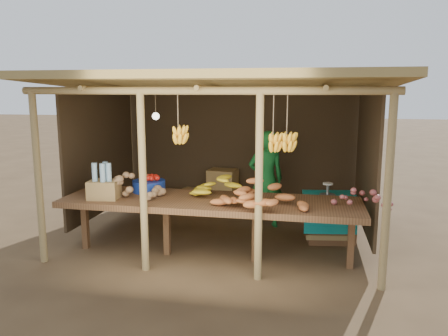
# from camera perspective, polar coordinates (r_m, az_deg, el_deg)

# --- Properties ---
(ground) EXTENTS (60.00, 60.00, 0.00)m
(ground) POSITION_cam_1_polar(r_m,az_deg,el_deg) (6.83, 0.00, -8.70)
(ground) COLOR brown
(ground) RESTS_ON ground
(stall_structure) EXTENTS (4.70, 3.50, 2.43)m
(stall_structure) POSITION_cam_1_polar(r_m,az_deg,el_deg) (6.53, 0.36, 7.68)
(stall_structure) COLOR #9F8452
(stall_structure) RESTS_ON ground
(counter) EXTENTS (3.90, 1.05, 0.80)m
(counter) POSITION_cam_1_polar(r_m,az_deg,el_deg) (5.73, -1.83, -4.70)
(counter) COLOR brown
(counter) RESTS_ON ground
(potato_heap) EXTENTS (1.03, 0.69, 0.37)m
(potato_heap) POSITION_cam_1_polar(r_m,az_deg,el_deg) (6.06, -12.47, -1.75)
(potato_heap) COLOR #95704D
(potato_heap) RESTS_ON counter
(sweet_potato_heap) EXTENTS (1.25, 1.02, 0.36)m
(sweet_potato_heap) POSITION_cam_1_polar(r_m,az_deg,el_deg) (5.31, 4.81, -3.24)
(sweet_potato_heap) COLOR #BD6530
(sweet_potato_heap) RESTS_ON counter
(onion_heap) EXTENTS (0.84, 0.62, 0.35)m
(onion_heap) POSITION_cam_1_polar(r_m,az_deg,el_deg) (5.50, 17.67, -3.26)
(onion_heap) COLOR #AB5453
(onion_heap) RESTS_ON counter
(banana_pile) EXTENTS (0.75, 0.53, 0.35)m
(banana_pile) POSITION_cam_1_polar(r_m,az_deg,el_deg) (5.84, -0.49, -2.02)
(banana_pile) COLOR yellow
(banana_pile) RESTS_ON counter
(tomato_basin) EXTENTS (0.46, 0.46, 0.24)m
(tomato_basin) POSITION_cam_1_polar(r_m,az_deg,el_deg) (6.22, -9.77, -2.16)
(tomato_basin) COLOR navy
(tomato_basin) RESTS_ON counter
(bottle_box) EXTENTS (0.42, 0.35, 0.48)m
(bottle_box) POSITION_cam_1_polar(r_m,az_deg,el_deg) (5.92, -15.42, -2.13)
(bottle_box) COLOR #9F7B47
(bottle_box) RESTS_ON counter
(vendor) EXTENTS (0.67, 0.54, 1.58)m
(vendor) POSITION_cam_1_polar(r_m,az_deg,el_deg) (7.07, 5.50, -1.48)
(vendor) COLOR #17682A
(vendor) RESTS_ON ground
(tarp_crate) EXTENTS (0.84, 0.75, 0.89)m
(tarp_crate) POSITION_cam_1_polar(r_m,az_deg,el_deg) (6.70, 13.64, -6.09)
(tarp_crate) COLOR brown
(tarp_crate) RESTS_ON ground
(carton_stack) EXTENTS (1.09, 0.48, 0.78)m
(carton_stack) POSITION_cam_1_polar(r_m,az_deg,el_deg) (7.95, -1.44, -3.41)
(carton_stack) COLOR #9F7B47
(carton_stack) RESTS_ON ground
(burlap_sacks) EXTENTS (0.74, 0.39, 0.52)m
(burlap_sacks) POSITION_cam_1_polar(r_m,az_deg,el_deg) (8.15, -8.25, -4.04)
(burlap_sacks) COLOR #41301E
(burlap_sacks) RESTS_ON ground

